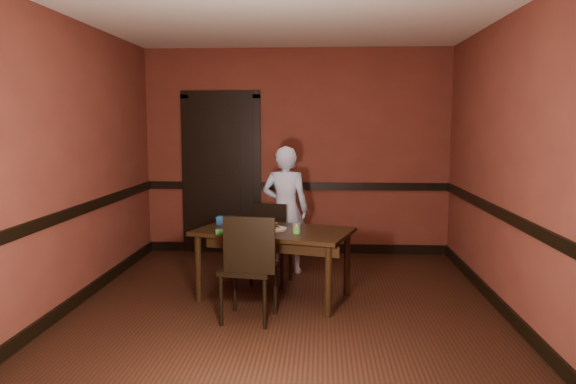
# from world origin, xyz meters

# --- Properties ---
(floor) EXTENTS (4.00, 4.50, 0.01)m
(floor) POSITION_xyz_m (0.00, 0.00, 0.00)
(floor) COLOR black
(floor) RESTS_ON ground
(ceiling) EXTENTS (4.00, 4.50, 0.01)m
(ceiling) POSITION_xyz_m (0.00, 0.00, 2.70)
(ceiling) COLOR white
(ceiling) RESTS_ON ground
(wall_back) EXTENTS (4.00, 0.02, 2.70)m
(wall_back) POSITION_xyz_m (0.00, 2.25, 1.35)
(wall_back) COLOR maroon
(wall_back) RESTS_ON ground
(wall_front) EXTENTS (4.00, 0.02, 2.70)m
(wall_front) POSITION_xyz_m (0.00, -2.25, 1.35)
(wall_front) COLOR maroon
(wall_front) RESTS_ON ground
(wall_left) EXTENTS (0.02, 4.50, 2.70)m
(wall_left) POSITION_xyz_m (-2.00, 0.00, 1.35)
(wall_left) COLOR maroon
(wall_left) RESTS_ON ground
(wall_right) EXTENTS (0.02, 4.50, 2.70)m
(wall_right) POSITION_xyz_m (2.00, 0.00, 1.35)
(wall_right) COLOR maroon
(wall_right) RESTS_ON ground
(dado_back) EXTENTS (4.00, 0.03, 0.10)m
(dado_back) POSITION_xyz_m (0.00, 2.23, 0.90)
(dado_back) COLOR black
(dado_back) RESTS_ON ground
(dado_left) EXTENTS (0.03, 4.50, 0.10)m
(dado_left) POSITION_xyz_m (-1.99, 0.00, 0.90)
(dado_left) COLOR black
(dado_left) RESTS_ON ground
(dado_right) EXTENTS (0.03, 4.50, 0.10)m
(dado_right) POSITION_xyz_m (1.99, 0.00, 0.90)
(dado_right) COLOR black
(dado_right) RESTS_ON ground
(baseboard_back) EXTENTS (4.00, 0.03, 0.12)m
(baseboard_back) POSITION_xyz_m (0.00, 2.23, 0.06)
(baseboard_back) COLOR black
(baseboard_back) RESTS_ON ground
(baseboard_left) EXTENTS (0.03, 4.50, 0.12)m
(baseboard_left) POSITION_xyz_m (-1.99, 0.00, 0.06)
(baseboard_left) COLOR black
(baseboard_left) RESTS_ON ground
(baseboard_right) EXTENTS (0.03, 4.50, 0.12)m
(baseboard_right) POSITION_xyz_m (1.99, 0.00, 0.06)
(baseboard_right) COLOR black
(baseboard_right) RESTS_ON ground
(door) EXTENTS (1.05, 0.07, 2.20)m
(door) POSITION_xyz_m (-1.00, 2.22, 1.09)
(door) COLOR black
(door) RESTS_ON ground
(dining_table) EXTENTS (1.65, 1.22, 0.69)m
(dining_table) POSITION_xyz_m (-0.13, 0.24, 0.35)
(dining_table) COLOR black
(dining_table) RESTS_ON floor
(chair_far) EXTENTS (0.47, 0.47, 0.85)m
(chair_far) POSITION_xyz_m (-0.21, 0.76, 0.42)
(chair_far) COLOR black
(chair_far) RESTS_ON floor
(chair_near) EXTENTS (0.51, 0.51, 0.95)m
(chair_near) POSITION_xyz_m (-0.30, -0.39, 0.48)
(chair_near) COLOR black
(chair_near) RESTS_ON floor
(person) EXTENTS (0.56, 0.40, 1.47)m
(person) POSITION_xyz_m (-0.08, 1.26, 0.73)
(person) COLOR silver
(person) RESTS_ON floor
(sandwich_plate) EXTENTS (0.28, 0.28, 0.07)m
(sandwich_plate) POSITION_xyz_m (-0.14, 0.23, 0.71)
(sandwich_plate) COLOR white
(sandwich_plate) RESTS_ON dining_table
(sauce_jar) EXTENTS (0.08, 0.08, 0.09)m
(sauce_jar) POSITION_xyz_m (0.10, 0.07, 0.74)
(sauce_jar) COLOR #4D8336
(sauce_jar) RESTS_ON dining_table
(cheese_saucer) EXTENTS (0.15, 0.15, 0.05)m
(cheese_saucer) POSITION_xyz_m (-0.53, 0.29, 0.71)
(cheese_saucer) COLOR white
(cheese_saucer) RESTS_ON dining_table
(food_tub) EXTENTS (0.19, 0.13, 0.08)m
(food_tub) POSITION_xyz_m (-0.65, 0.51, 0.73)
(food_tub) COLOR blue
(food_tub) RESTS_ON dining_table
(wrapped_veg) EXTENTS (0.23, 0.12, 0.06)m
(wrapped_veg) POSITION_xyz_m (-0.54, -0.06, 0.72)
(wrapped_veg) COLOR #1E531B
(wrapped_veg) RESTS_ON dining_table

